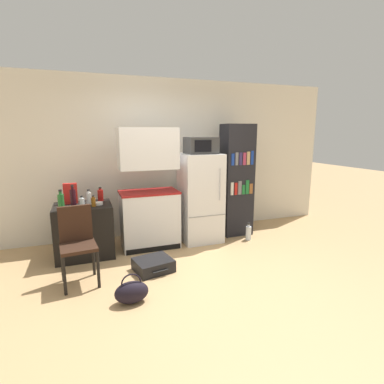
% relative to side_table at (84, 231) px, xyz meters
% --- Properties ---
extents(ground_plane, '(24.00, 24.00, 0.00)m').
position_rel_side_table_xyz_m(ground_plane, '(1.26, -1.28, -0.38)').
color(ground_plane, tan).
extents(wall_back, '(6.40, 0.10, 2.70)m').
position_rel_side_table_xyz_m(wall_back, '(1.46, 0.72, 0.97)').
color(wall_back, silver).
rests_on(wall_back, ground_plane).
extents(side_table, '(0.80, 0.63, 0.77)m').
position_rel_side_table_xyz_m(side_table, '(0.00, 0.00, 0.00)').
color(side_table, black).
rests_on(side_table, ground_plane).
extents(kitchen_hutch, '(0.90, 0.55, 1.86)m').
position_rel_side_table_xyz_m(kitchen_hutch, '(0.98, 0.05, 0.47)').
color(kitchen_hutch, white).
rests_on(kitchen_hutch, ground_plane).
extents(refrigerator, '(0.64, 0.60, 1.45)m').
position_rel_side_table_xyz_m(refrigerator, '(1.84, 0.03, 0.34)').
color(refrigerator, white).
rests_on(refrigerator, ground_plane).
extents(microwave, '(0.47, 0.41, 0.26)m').
position_rel_side_table_xyz_m(microwave, '(1.84, 0.03, 1.20)').
color(microwave, '#333333').
rests_on(microwave, refrigerator).
extents(bookshelf, '(0.52, 0.38, 1.93)m').
position_rel_side_table_xyz_m(bookshelf, '(2.55, 0.13, 0.58)').
color(bookshelf, black).
rests_on(bookshelf, ground_plane).
extents(bottle_green_tall, '(0.08, 0.08, 0.29)m').
position_rel_side_table_xyz_m(bottle_green_tall, '(-0.26, -0.26, 0.50)').
color(bottle_green_tall, '#1E6028').
rests_on(bottle_green_tall, side_table).
extents(bottle_milk_white, '(0.07, 0.07, 0.22)m').
position_rel_side_table_xyz_m(bottle_milk_white, '(0.10, 0.03, 0.47)').
color(bottle_milk_white, white).
rests_on(bottle_milk_white, side_table).
extents(bottle_amber_beer, '(0.06, 0.06, 0.16)m').
position_rel_side_table_xyz_m(bottle_amber_beer, '(0.15, -0.14, 0.45)').
color(bottle_amber_beer, brown).
rests_on(bottle_amber_beer, side_table).
extents(bottle_ketchup_red, '(0.08, 0.08, 0.21)m').
position_rel_side_table_xyz_m(bottle_ketchup_red, '(0.27, 0.20, 0.47)').
color(bottle_ketchup_red, '#AD1914').
rests_on(bottle_ketchup_red, side_table).
extents(bottle_clear_short, '(0.07, 0.07, 0.16)m').
position_rel_side_table_xyz_m(bottle_clear_short, '(-0.00, -0.11, 0.45)').
color(bottle_clear_short, silver).
rests_on(bottle_clear_short, side_table).
extents(bottle_wine_dark, '(0.08, 0.08, 0.31)m').
position_rel_side_table_xyz_m(bottle_wine_dark, '(-0.11, -0.05, 0.51)').
color(bottle_wine_dark, black).
rests_on(bottle_wine_dark, side_table).
extents(bowl, '(0.13, 0.13, 0.04)m').
position_rel_side_table_xyz_m(bowl, '(0.22, -0.05, 0.40)').
color(bowl, silver).
rests_on(bowl, side_table).
extents(cereal_box, '(0.19, 0.07, 0.30)m').
position_rel_side_table_xyz_m(cereal_box, '(-0.15, 0.16, 0.53)').
color(cereal_box, red).
rests_on(cereal_box, side_table).
extents(chair, '(0.44, 0.44, 0.93)m').
position_rel_side_table_xyz_m(chair, '(-0.08, -0.81, 0.17)').
color(chair, black).
rests_on(chair, ground_plane).
extents(suitcase_large_flat, '(0.54, 0.50, 0.16)m').
position_rel_side_table_xyz_m(suitcase_large_flat, '(0.83, -0.84, -0.30)').
color(suitcase_large_flat, black).
rests_on(suitcase_large_flat, ground_plane).
extents(handbag, '(0.36, 0.20, 0.33)m').
position_rel_side_table_xyz_m(handbag, '(0.44, -1.51, -0.26)').
color(handbag, black).
rests_on(handbag, ground_plane).
extents(water_bottle_front, '(0.09, 0.09, 0.30)m').
position_rel_side_table_xyz_m(water_bottle_front, '(2.60, -0.26, -0.26)').
color(water_bottle_front, silver).
rests_on(water_bottle_front, ground_plane).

